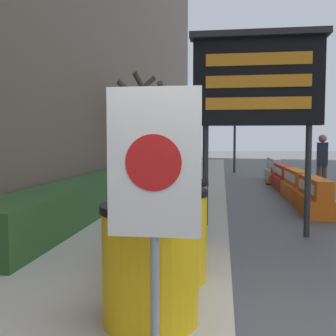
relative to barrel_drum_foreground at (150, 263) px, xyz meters
name	(u,v)px	position (x,y,z in m)	size (l,w,h in m)	color
hedge_strip	(83,198)	(-2.15, 4.30, -0.14)	(0.90, 6.95, 0.67)	#284C23
bare_tree	(139,130)	(-1.86, 8.34, 1.28)	(2.03, 2.17, 3.50)	#4C3D2D
barrel_drum_foreground	(150,263)	(0.00, 0.00, 0.00)	(0.80, 0.80, 0.95)	yellow
barrel_drum_middle	(169,235)	(0.02, 0.95, 0.00)	(0.80, 0.80, 0.95)	yellow
barrel_drum_back	(177,217)	(-0.01, 1.90, 0.00)	(0.80, 0.80, 0.95)	yellow
warning_sign	(154,179)	(0.12, -0.54, 0.73)	(0.61, 0.08, 1.80)	gray
message_board	(257,83)	(1.13, 3.71, 1.94)	(2.25, 0.36, 3.40)	#28282B
jersey_barrier_orange_far	(314,197)	(2.60, 5.97, -0.28)	(0.57, 1.91, 0.80)	orange
jersey_barrier_orange_near	(296,186)	(2.60, 8.19, -0.28)	(0.55, 2.12, 0.81)	orange
jersey_barrier_red_striped	(283,178)	(2.60, 10.60, -0.28)	(0.52, 2.19, 0.80)	red
jersey_barrier_white	(273,171)	(2.60, 13.00, -0.24)	(0.50, 2.12, 0.90)	silver
traffic_cone_near	(276,170)	(2.97, 14.93, -0.33)	(0.35, 0.35, 0.62)	black
traffic_cone_mid	(272,176)	(2.37, 11.70, -0.31)	(0.37, 0.37, 0.67)	black
traffic_light_near_curb	(235,111)	(1.18, 17.02, 2.47)	(0.28, 0.45, 4.30)	#2D2D30
pedestrian_worker	(322,159)	(3.58, 9.40, 0.43)	(0.35, 0.51, 1.80)	#514C42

